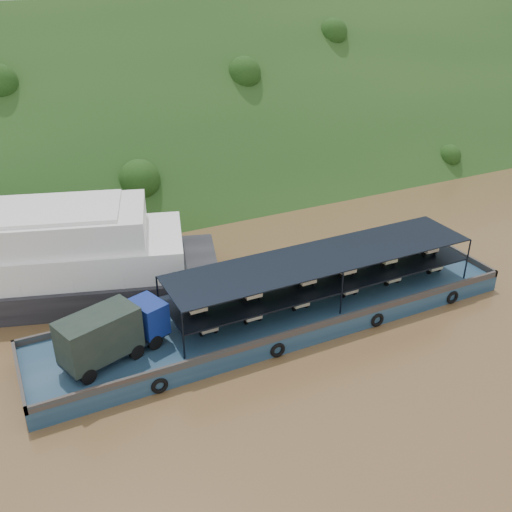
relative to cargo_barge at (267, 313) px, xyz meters
name	(u,v)px	position (x,y,z in m)	size (l,w,h in m)	color
ground	(297,304)	(3.43, 1.62, -1.15)	(160.00, 160.00, 0.00)	brown
hillside	(155,169)	(3.43, 37.62, -1.15)	(140.00, 28.00, 28.00)	#153714
cargo_barge	(267,313)	(0.00, 0.00, 0.00)	(35.00, 7.18, 4.65)	#152F4A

